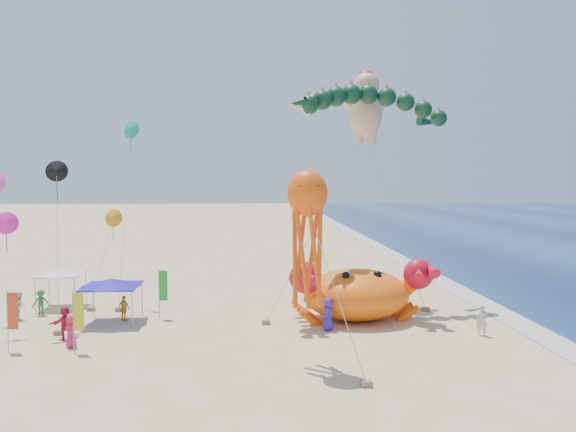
% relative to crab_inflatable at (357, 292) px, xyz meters
% --- Properties ---
extents(ground, '(320.00, 320.00, 0.00)m').
position_rel_crab_inflatable_xyz_m(ground, '(-2.26, -1.66, -1.73)').
color(ground, '#D1B784').
rests_on(ground, ground).
extents(foam_strip, '(320.00, 320.00, 0.00)m').
position_rel_crab_inflatable_xyz_m(foam_strip, '(9.74, -1.66, -1.72)').
color(foam_strip, silver).
rests_on(foam_strip, ground).
extents(crab_inflatable, '(8.97, 6.16, 3.93)m').
position_rel_crab_inflatable_xyz_m(crab_inflatable, '(0.00, 0.00, 0.00)').
color(crab_inflatable, '#FF650D').
rests_on(crab_inflatable, ground).
extents(dragon_kite, '(13.21, 7.38, 14.79)m').
position_rel_crab_inflatable_xyz_m(dragon_kite, '(1.52, 3.61, 11.77)').
color(dragon_kite, black).
rests_on(dragon_kite, ground).
extents(cherub_kite, '(4.70, 5.46, 16.53)m').
position_rel_crab_inflatable_xyz_m(cherub_kite, '(1.77, 6.22, 12.33)').
color(cherub_kite, '#EBBA8F').
rests_on(cherub_kite, ground).
extents(octopus_kite, '(3.44, 4.02, 9.24)m').
position_rel_crab_inflatable_xyz_m(octopus_kite, '(-3.91, -8.16, 4.81)').
color(octopus_kite, '#FA580D').
rests_on(octopus_kite, ground).
extents(canopy_blue, '(3.64, 3.64, 2.71)m').
position_rel_crab_inflatable_xyz_m(canopy_blue, '(-15.08, 0.44, 0.71)').
color(canopy_blue, gray).
rests_on(canopy_blue, ground).
extents(canopy_white, '(3.07, 3.07, 2.71)m').
position_rel_crab_inflatable_xyz_m(canopy_white, '(-19.54, 4.83, 0.71)').
color(canopy_white, gray).
rests_on(canopy_white, ground).
extents(feather_flags, '(10.44, 6.73, 3.20)m').
position_rel_crab_inflatable_xyz_m(feather_flags, '(-17.02, -2.85, 0.28)').
color(feather_flags, gray).
rests_on(feather_flags, ground).
extents(beachgoers, '(28.26, 8.17, 1.89)m').
position_rel_crab_inflatable_xyz_m(beachgoers, '(-13.94, -1.13, -0.85)').
color(beachgoers, silver).
rests_on(beachgoers, ground).
extents(small_kites, '(8.71, 11.18, 12.91)m').
position_rel_crab_inflatable_xyz_m(small_kites, '(-18.36, 2.31, 5.87)').
color(small_kites, black).
rests_on(small_kites, ground).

